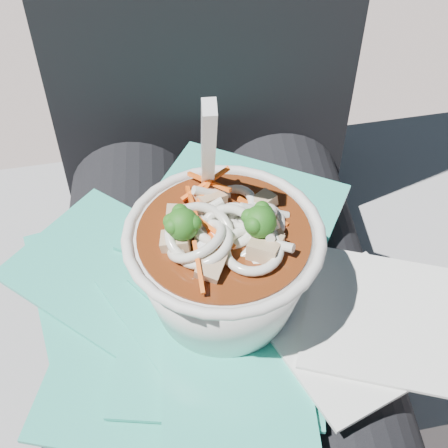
{
  "coord_description": "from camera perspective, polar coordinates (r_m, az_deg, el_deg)",
  "views": [
    {
      "loc": [
        -0.03,
        -0.35,
        1.03
      ],
      "look_at": [
        0.0,
        -0.02,
        0.68
      ],
      "focal_mm": 50.0,
      "sensor_mm": 36.0,
      "label": 1
    }
  ],
  "objects": [
    {
      "name": "person_body",
      "position": [
        0.67,
        -0.95,
        -2.28
      ],
      "size": [
        0.34,
        0.94,
        0.97
      ],
      "color": "black",
      "rests_on": "ground"
    },
    {
      "name": "lap",
      "position": [
        0.64,
        -0.27,
        -10.47
      ],
      "size": [
        0.33,
        0.48,
        0.15
      ],
      "color": "black",
      "rests_on": "stone_ledge"
    },
    {
      "name": "plastic_bag",
      "position": [
        0.57,
        -2.83,
        -6.44
      ],
      "size": [
        0.36,
        0.37,
        0.02
      ],
      "color": "#2AAF97",
      "rests_on": "lap"
    },
    {
      "name": "napkins",
      "position": [
        0.55,
        12.89,
        -9.03
      ],
      "size": [
        0.2,
        0.18,
        0.01
      ],
      "color": "white",
      "rests_on": "plastic_bag"
    },
    {
      "name": "stone_ledge",
      "position": [
        0.96,
        -0.98,
        -12.19
      ],
      "size": [
        1.05,
        0.61,
        0.42
      ],
      "primitive_type": "cube",
      "rotation": [
        0.0,
        0.0,
        0.11
      ],
      "color": "gray",
      "rests_on": "ground"
    },
    {
      "name": "udon_bowl",
      "position": [
        0.51,
        0.0,
        -3.26
      ],
      "size": [
        0.2,
        0.2,
        0.21
      ],
      "color": "silver",
      "rests_on": "plastic_bag"
    }
  ]
}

